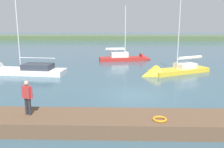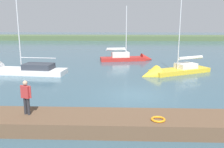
# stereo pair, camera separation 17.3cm
# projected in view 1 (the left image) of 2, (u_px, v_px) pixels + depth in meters

# --- Properties ---
(ground_plane) EXTENTS (200.00, 200.00, 0.00)m
(ground_plane) POSITION_uv_depth(u_px,v_px,m) (136.00, 95.00, 17.11)
(ground_plane) COLOR #385666
(far_shoreline) EXTENTS (180.00, 8.00, 2.40)m
(far_shoreline) POSITION_uv_depth(u_px,v_px,m) (123.00, 40.00, 68.48)
(far_shoreline) COLOR #4C603D
(far_shoreline) RESTS_ON ground_plane
(dock_pier) EXTENTS (25.62, 2.32, 0.69)m
(dock_pier) POSITION_uv_depth(u_px,v_px,m) (144.00, 123.00, 11.62)
(dock_pier) COLOR brown
(dock_pier) RESTS_ON ground_plane
(life_ring_buoy) EXTENTS (0.66, 0.66, 0.10)m
(life_ring_buoy) POSITION_uv_depth(u_px,v_px,m) (160.00, 119.00, 11.07)
(life_ring_buoy) COLOR orange
(life_ring_buoy) RESTS_ON dock_pier
(sailboat_inner_slip) EXTENTS (7.66, 5.21, 8.84)m
(sailboat_inner_slip) POSITION_uv_depth(u_px,v_px,m) (170.00, 73.00, 24.05)
(sailboat_inner_slip) COLOR gold
(sailboat_inner_slip) RESTS_ON ground_plane
(sailboat_far_right) EXTENTS (7.12, 2.93, 7.72)m
(sailboat_far_right) POSITION_uv_depth(u_px,v_px,m) (129.00, 59.00, 32.24)
(sailboat_far_right) COLOR #B22823
(sailboat_far_right) RESTS_ON ground_plane
(sailboat_outer_mooring) EXTENTS (8.94, 3.12, 9.03)m
(sailboat_outer_mooring) POSITION_uv_depth(u_px,v_px,m) (16.00, 72.00, 24.23)
(sailboat_outer_mooring) COLOR white
(sailboat_outer_mooring) RESTS_ON ground_plane
(person_on_dock) EXTENTS (0.60, 0.38, 1.68)m
(person_on_dock) POSITION_uv_depth(u_px,v_px,m) (27.00, 95.00, 11.53)
(person_on_dock) COLOR #28282D
(person_on_dock) RESTS_ON dock_pier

